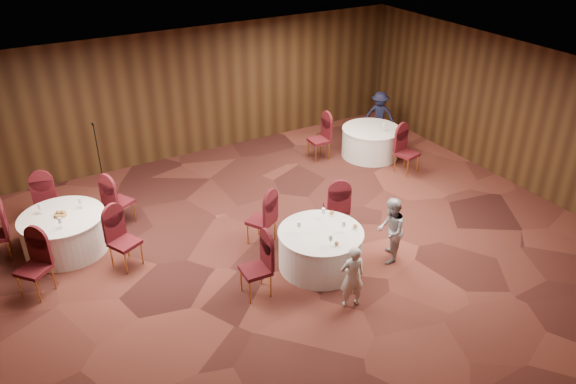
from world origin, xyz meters
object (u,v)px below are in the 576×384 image
table_left (65,233)px  table_right (371,142)px  woman_a (352,277)px  mic_stand (102,173)px  man_c (379,115)px  table_main (320,249)px  woman_b (390,230)px

table_left → table_right: size_ratio=1.06×
woman_a → table_left: bearing=-35.1°
mic_stand → man_c: (7.34, -0.54, 0.15)m
table_main → woman_a: size_ratio=1.33×
table_right → woman_b: size_ratio=1.16×
table_main → table_right: (3.69, 3.38, 0.00)m
woman_a → mic_stand: bearing=-54.6°
woman_b → man_c: (3.40, 4.69, 0.01)m
table_main → mic_stand: bearing=119.9°
table_main → woman_a: woman_a is taller
woman_a → man_c: bearing=-119.5°
woman_a → woman_b: bearing=-140.6°
table_main → table_left: size_ratio=0.98×
table_left → woman_b: size_ratio=1.23×
woman_a → woman_b: 1.53m
table_right → mic_stand: 6.58m
table_right → man_c: 1.27m
table_main → woman_a: (-0.15, -1.17, 0.20)m
table_main → woman_b: 1.32m
table_main → table_left: (-3.91, 2.85, 0.00)m
table_right → woman_a: 5.96m
table_left → man_c: (8.52, 1.37, 0.27)m
table_right → man_c: size_ratio=1.15×
table_left → woman_a: 5.52m
table_main → woman_a: 1.20m
mic_stand → man_c: size_ratio=1.29×
man_c → table_main: bearing=-89.9°
table_main → table_left: 4.84m
mic_stand → woman_b: 6.56m
table_right → woman_a: woman_a is taller
table_main → woman_b: woman_b is taller
table_left → table_main: bearing=-36.1°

